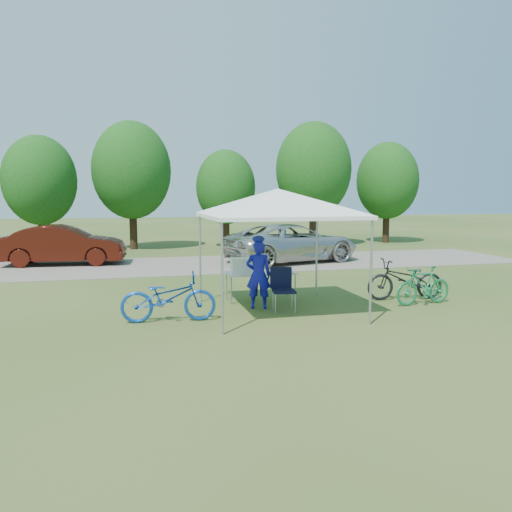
% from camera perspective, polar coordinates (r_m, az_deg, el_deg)
% --- Properties ---
extents(ground, '(100.00, 100.00, 0.00)m').
position_cam_1_polar(ground, '(11.19, 2.41, -6.41)').
color(ground, '#2D5119').
rests_on(ground, ground).
extents(gravel_strip, '(24.00, 5.00, 0.02)m').
position_cam_1_polar(gravel_strip, '(18.87, -4.49, -0.92)').
color(gravel_strip, gray).
rests_on(gravel_strip, ground).
extents(canopy, '(4.53, 4.53, 3.00)m').
position_cam_1_polar(canopy, '(10.89, 2.48, 7.31)').
color(canopy, '#A5A5AA').
rests_on(canopy, ground).
extents(treeline, '(24.89, 4.28, 6.30)m').
position_cam_1_polar(treeline, '(24.66, -7.63, 9.09)').
color(treeline, '#382314').
rests_on(treeline, ground).
extents(folding_table, '(1.69, 0.71, 0.70)m').
position_cam_1_polar(folding_table, '(12.31, 0.52, -2.08)').
color(folding_table, white).
rests_on(folding_table, ground).
extents(folding_chair, '(0.56, 0.58, 0.97)m').
position_cam_1_polar(folding_chair, '(11.24, 3.05, -3.35)').
color(folding_chair, black).
rests_on(folding_chair, ground).
extents(cooler, '(0.51, 0.35, 0.37)m').
position_cam_1_polar(cooler, '(12.16, -1.70, -1.09)').
color(cooler, white).
rests_on(cooler, folding_table).
extents(ice_cream_cup, '(0.07, 0.07, 0.05)m').
position_cam_1_polar(ice_cream_cup, '(12.34, 2.18, -1.72)').
color(ice_cream_cup, '#D8EE38').
rests_on(ice_cream_cup, folding_table).
extents(cyclist, '(0.66, 0.53, 1.57)m').
position_cam_1_polar(cyclist, '(11.37, 0.28, -2.16)').
color(cyclist, '#1415A5').
rests_on(cyclist, ground).
extents(bike_blue, '(1.97, 0.82, 1.01)m').
position_cam_1_polar(bike_blue, '(10.39, -9.98, -4.69)').
color(bike_blue, '#1244A3').
rests_on(bike_blue, ground).
extents(bike_green, '(1.57, 0.62, 0.92)m').
position_cam_1_polar(bike_green, '(12.48, 18.59, -3.22)').
color(bike_green, '#1C7F4B').
rests_on(bike_green, ground).
extents(bike_dark, '(2.01, 0.86, 1.02)m').
position_cam_1_polar(bike_dark, '(12.92, 16.72, -2.57)').
color(bike_dark, black).
rests_on(bike_dark, ground).
extents(minivan, '(5.76, 3.73, 1.48)m').
position_cam_1_polar(minivan, '(19.37, 4.15, 1.52)').
color(minivan, silver).
rests_on(minivan, gravel_strip).
extents(sedan, '(4.56, 1.91, 1.46)m').
position_cam_1_polar(sedan, '(19.88, -21.17, 1.19)').
color(sedan, '#45130B').
rests_on(sedan, gravel_strip).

